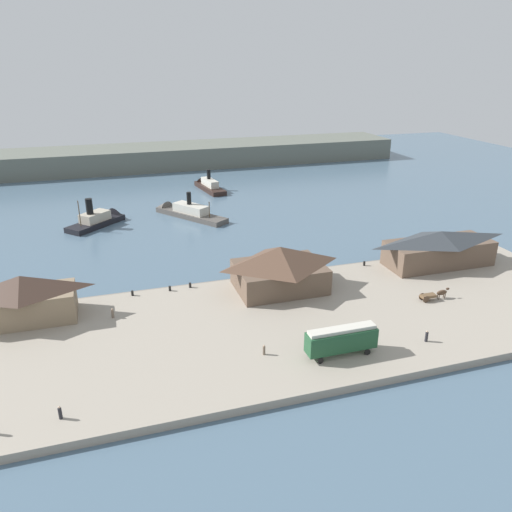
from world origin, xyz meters
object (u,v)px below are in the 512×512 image
Objects in this scene: pedestrian_near_west_shed at (113,313)px; mooring_post_center_west at (132,293)px; mooring_post_center_east at (190,285)px; ferry_shed_west_terminal at (280,267)px; pedestrian_at_waters_edge at (427,336)px; ferry_shed_central_terminal at (439,248)px; ferry_departing_north at (101,219)px; street_tram at (341,339)px; mooring_post_west at (364,263)px; horse_cart at (434,295)px; pedestrian_standing_center at (264,350)px; pedestrian_by_tram at (60,413)px; ferry_near_quay at (184,211)px; ferry_shed_customs_shed at (23,298)px; mooring_post_east at (170,288)px; ferry_moored_east at (208,185)px.

pedestrian_near_west_shed is 8.12m from mooring_post_center_west.
pedestrian_near_west_shed is at bearing -151.61° from mooring_post_center_east.
ferry_shed_west_terminal is 8.88× the size of pedestrian_at_waters_edge.
ferry_shed_central_terminal is 1.36× the size of ferry_departing_north.
street_tram is 81.19m from ferry_departing_north.
mooring_post_west is at bearing 165.22° from ferry_shed_central_terminal.
ferry_shed_central_terminal is 24.12× the size of mooring_post_center_east.
horse_cart is 3.62× the size of pedestrian_standing_center.
pedestrian_by_tram is 0.08× the size of ferry_near_quay.
pedestrian_by_tram is 36.86m from mooring_post_center_east.
horse_cart is (23.00, 10.75, -1.56)m from street_tram.
pedestrian_standing_center is at bearing -74.05° from ferry_departing_north.
ferry_near_quay reaches higher than mooring_post_west.
pedestrian_near_west_shed is at bearing -14.11° from ferry_shed_customs_shed.
horse_cart is 46.16m from mooring_post_east.
mooring_post_center_west is at bearing 176.34° from ferry_shed_central_terminal.
ferry_near_quay is at bearing 116.30° from horse_cart.
ferry_moored_east is (46.27, 79.04, -3.87)m from ferry_shed_customs_shed.
ferry_shed_central_terminal reaches higher than ferry_departing_north.
horse_cart is 6.16× the size of mooring_post_center_west.
ferry_shed_customs_shed is 0.99× the size of ferry_shed_west_terminal.
pedestrian_near_west_shed is 48.53m from pedestrian_at_waters_edge.
ferry_shed_west_terminal is 17.51× the size of mooring_post_west.
horse_cart is at bearing -77.84° from ferry_moored_east.
ferry_near_quay is at bearing -114.80° from ferry_moored_east.
ferry_departing_north is at bearing -140.71° from ferry_moored_east.
ferry_shed_customs_shed is at bearing 147.93° from pedestrian_standing_center.
ferry_moored_east is 0.84× the size of ferry_near_quay.
ferry_departing_north is at bearing 85.51° from pedestrian_by_tram.
mooring_post_east is (16.96, 30.23, -0.34)m from pedestrian_by_tram.
mooring_post_center_east is (26.91, 4.22, -3.45)m from ferry_shed_customs_shed.
pedestrian_near_west_shed reaches higher than mooring_post_east.
ferry_departing_north is (-0.70, 54.55, -0.60)m from pedestrian_near_west_shed.
pedestrian_at_waters_edge is 1.97× the size of mooring_post_east.
pedestrian_by_tram is 1.92× the size of mooring_post_east.
ferry_moored_east is (40.03, 105.34, -0.75)m from pedestrian_by_tram.
pedestrian_near_west_shed is 1.85× the size of mooring_post_center_east.
ferry_shed_customs_shed is 13.81m from pedestrian_near_west_shed.
ferry_shed_central_terminal is 24.12× the size of mooring_post_east.
street_tram reaches higher than mooring_post_center_east.
mooring_post_center_west is at bearing 63.51° from pedestrian_near_west_shed.
ferry_shed_customs_shed is 62.35m from ferry_near_quay.
pedestrian_by_tram is 1.04× the size of pedestrian_near_west_shed.
pedestrian_by_tram reaches higher than mooring_post_west.
ferry_moored_east is at bearing 87.13° from ferry_shed_west_terminal.
pedestrian_at_waters_edge is at bearing -58.34° from ferry_shed_west_terminal.
ferry_shed_central_terminal is at bearing 1.80° from ferry_shed_west_terminal.
mooring_post_east is 38.87m from mooring_post_west.
ferry_shed_customs_shed is 17.48m from mooring_post_center_west.
pedestrian_by_tram is (-59.88, -13.24, -0.15)m from horse_cart.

